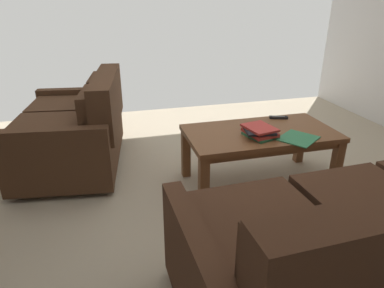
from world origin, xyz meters
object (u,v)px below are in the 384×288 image
(loveseat_near, at_px, (77,129))
(loose_magazine, at_px, (298,138))
(tv_remote, at_px, (278,117))
(coffee_table, at_px, (260,139))
(book_stack, at_px, (260,131))

(loveseat_near, xyz_separation_m, loose_magazine, (-1.67, 0.96, 0.12))
(tv_remote, height_order, loose_magazine, tv_remote)
(tv_remote, distance_m, loose_magazine, 0.47)
(coffee_table, height_order, book_stack, book_stack)
(loveseat_near, relative_size, book_stack, 4.79)
(book_stack, bearing_deg, tv_remote, -135.43)
(loveseat_near, distance_m, book_stack, 1.65)
(coffee_table, height_order, loose_magazine, loose_magazine)
(loveseat_near, distance_m, tv_remote, 1.83)
(loveseat_near, relative_size, coffee_table, 1.14)
(loveseat_near, xyz_separation_m, book_stack, (-1.41, 0.84, 0.15))
(book_stack, relative_size, tv_remote, 1.73)
(coffee_table, bearing_deg, loose_magazine, 132.76)
(book_stack, distance_m, tv_remote, 0.48)
(coffee_table, relative_size, book_stack, 4.20)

